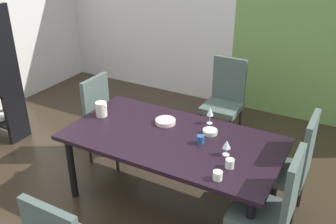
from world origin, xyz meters
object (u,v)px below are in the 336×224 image
(dining_table, at_px, (172,144))
(chair_right_near, at_px, (273,206))
(chair_right_far, at_px, (292,164))
(pitcher_rear, at_px, (101,109))
(serving_bowl_west, at_px, (165,121))
(wine_glass_left, at_px, (227,145))
(cup_front, at_px, (200,140))
(cup_corner, at_px, (230,163))
(serving_bowl_east, at_px, (210,132))
(cup_north, at_px, (218,176))
(chair_head_far, at_px, (225,97))
(wine_glass_south, at_px, (210,112))
(chair_left_far, at_px, (105,116))

(dining_table, height_order, chair_right_near, chair_right_near)
(chair_right_far, xyz_separation_m, pitcher_rear, (-1.86, -0.28, 0.22))
(chair_right_far, height_order, serving_bowl_west, chair_right_far)
(pitcher_rear, bearing_deg, dining_table, -2.29)
(dining_table, height_order, pitcher_rear, pitcher_rear)
(wine_glass_left, distance_m, cup_front, 0.28)
(wine_glass_left, bearing_deg, cup_corner, -60.33)
(chair_right_far, height_order, serving_bowl_east, chair_right_far)
(wine_glass_left, relative_size, serving_bowl_west, 0.70)
(serving_bowl_east, xyz_separation_m, cup_north, (0.33, -0.62, 0.02))
(chair_right_near, bearing_deg, chair_head_far, 31.32)
(chair_right_near, xyz_separation_m, cup_north, (-0.42, -0.09, 0.19))
(wine_glass_south, xyz_separation_m, serving_bowl_east, (0.08, -0.19, -0.11))
(cup_north, bearing_deg, chair_right_far, 59.18)
(wine_glass_left, bearing_deg, chair_right_near, -28.80)
(chair_left_far, relative_size, wine_glass_left, 7.06)
(chair_right_far, relative_size, cup_north, 14.17)
(pitcher_rear, bearing_deg, chair_right_near, -10.53)
(wine_glass_south, relative_size, cup_north, 2.33)
(dining_table, bearing_deg, cup_front, 4.95)
(chair_left_far, height_order, cup_north, chair_left_far)
(serving_bowl_east, bearing_deg, chair_right_far, 6.76)
(cup_corner, bearing_deg, chair_right_far, 52.38)
(dining_table, bearing_deg, cup_corner, -18.04)
(chair_right_far, distance_m, cup_front, 0.83)
(chair_left_far, distance_m, cup_corner, 1.75)
(wine_glass_south, distance_m, serving_bowl_west, 0.45)
(wine_glass_left, bearing_deg, serving_bowl_east, 134.19)
(chair_left_far, xyz_separation_m, serving_bowl_east, (1.30, -0.09, 0.19))
(wine_glass_left, relative_size, cup_north, 1.87)
(chair_right_far, bearing_deg, chair_head_far, 43.81)
(serving_bowl_west, bearing_deg, wine_glass_south, 28.78)
(pitcher_rear, bearing_deg, cup_front, -0.53)
(wine_glass_south, bearing_deg, serving_bowl_east, -65.77)
(serving_bowl_west, bearing_deg, chair_right_near, -23.01)
(chair_left_far, bearing_deg, wine_glass_left, 77.14)
(serving_bowl_west, height_order, cup_corner, cup_corner)
(wine_glass_left, relative_size, cup_front, 1.83)
(wine_glass_south, relative_size, cup_front, 2.29)
(chair_right_near, bearing_deg, chair_right_far, -0.07)
(chair_right_near, bearing_deg, serving_bowl_west, 66.99)
(serving_bowl_east, bearing_deg, wine_glass_south, 114.23)
(chair_right_near, xyz_separation_m, pitcher_rear, (-1.86, 0.35, 0.23))
(serving_bowl_east, bearing_deg, chair_right_near, -35.58)
(chair_head_far, height_order, cup_north, chair_head_far)
(cup_north, bearing_deg, dining_table, 146.55)
(chair_head_far, relative_size, wine_glass_left, 7.48)
(dining_table, xyz_separation_m, wine_glass_south, (0.19, 0.41, 0.20))
(dining_table, distance_m, wine_glass_left, 0.56)
(chair_head_far, bearing_deg, pitcher_rear, 59.04)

